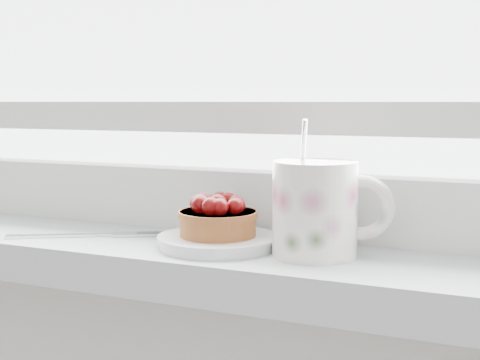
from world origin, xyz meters
The scene contains 4 objects.
saucer centered at (-0.02, 1.88, 0.95)m, with size 0.12×0.12×0.01m, color white.
raspberry_tart centered at (-0.02, 1.88, 0.97)m, with size 0.08×0.08×0.04m.
floral_mug centered at (0.09, 1.88, 0.99)m, with size 0.12×0.10×0.13m.
fork centered at (-0.18, 1.87, 0.94)m, with size 0.15×0.10×0.00m.
Camera 1 is at (0.28, 1.28, 1.09)m, focal length 50.00 mm.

